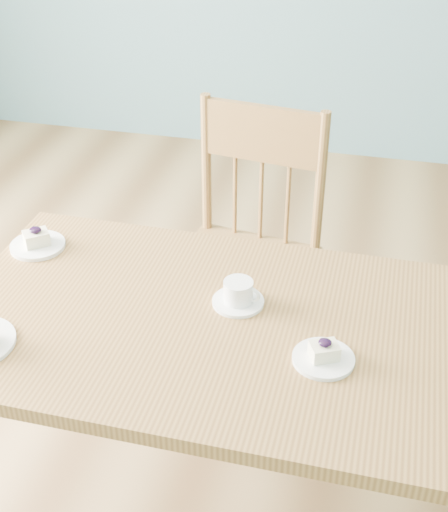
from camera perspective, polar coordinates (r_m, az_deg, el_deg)
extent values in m
cube|color=#A4804C|center=(2.24, 2.28, -18.99)|extent=(5.00, 5.00, 0.01)
cube|color=olive|center=(1.71, -0.13, -5.76)|extent=(1.33, 0.77, 0.04)
cylinder|color=olive|center=(2.35, -12.65, -5.33)|extent=(0.05, 0.05, 0.67)
cube|color=olive|center=(2.34, 1.33, -1.16)|extent=(0.49, 0.48, 0.04)
cylinder|color=olive|center=(2.41, -4.46, -7.03)|extent=(0.04, 0.04, 0.43)
cylinder|color=olive|center=(2.30, 4.09, -9.28)|extent=(0.04, 0.04, 0.43)
cylinder|color=olive|center=(2.66, -1.15, -2.49)|extent=(0.04, 0.04, 0.43)
cylinder|color=olive|center=(2.57, 6.60, -4.30)|extent=(0.04, 0.04, 0.43)
cylinder|color=olive|center=(2.42, -1.41, 7.38)|extent=(0.03, 0.03, 0.49)
cylinder|color=olive|center=(2.31, 7.71, 5.72)|extent=(0.03, 0.03, 0.49)
cube|color=olive|center=(2.30, 3.15, 9.73)|extent=(0.37, 0.08, 0.19)
cylinder|color=olive|center=(2.43, 0.89, 4.88)|extent=(0.01, 0.01, 0.29)
cylinder|color=olive|center=(2.40, 2.98, 4.47)|extent=(0.01, 0.01, 0.29)
cylinder|color=olive|center=(2.38, 5.11, 4.06)|extent=(0.01, 0.01, 0.29)
cylinder|color=white|center=(1.60, 7.95, -8.14)|extent=(0.14, 0.14, 0.01)
cube|color=#FAEDC0|center=(1.59, 8.01, -7.53)|extent=(0.08, 0.07, 0.03)
ellipsoid|color=black|center=(1.57, 8.08, -6.87)|extent=(0.03, 0.03, 0.01)
sphere|color=black|center=(1.58, 8.41, -6.85)|extent=(0.01, 0.01, 0.01)
sphere|color=black|center=(1.58, 7.85, -6.71)|extent=(0.01, 0.01, 0.01)
sphere|color=black|center=(1.57, 8.14, -7.08)|extent=(0.01, 0.01, 0.01)
cylinder|color=white|center=(2.03, -14.68, 0.82)|extent=(0.15, 0.15, 0.01)
cube|color=#FAEDC0|center=(2.02, -14.77, 1.40)|extent=(0.08, 0.08, 0.04)
ellipsoid|color=black|center=(2.01, -14.88, 2.04)|extent=(0.03, 0.03, 0.01)
sphere|color=black|center=(2.00, -14.59, 2.05)|extent=(0.01, 0.01, 0.01)
sphere|color=black|center=(2.01, -14.98, 2.14)|extent=(0.01, 0.01, 0.01)
sphere|color=black|center=(2.00, -14.91, 1.89)|extent=(0.01, 0.01, 0.01)
cylinder|color=white|center=(1.75, 1.14, -3.67)|extent=(0.13, 0.13, 0.01)
cylinder|color=white|center=(1.73, 1.15, -2.83)|extent=(0.09, 0.09, 0.05)
cylinder|color=olive|center=(1.72, 1.16, -2.23)|extent=(0.06, 0.06, 0.00)
torus|color=white|center=(1.72, 2.26, -3.12)|extent=(0.04, 0.02, 0.04)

